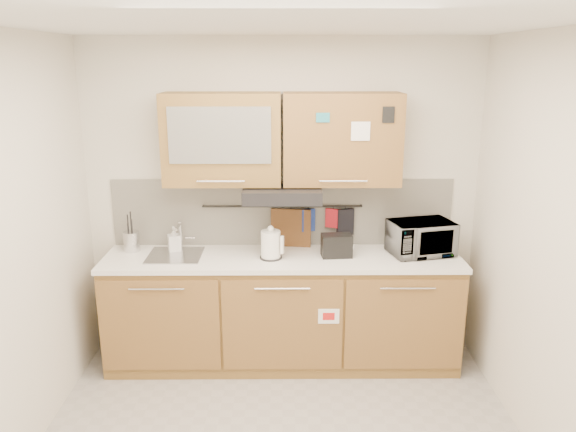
{
  "coord_description": "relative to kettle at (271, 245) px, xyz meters",
  "views": [
    {
      "loc": [
        0.01,
        -3.0,
        2.41
      ],
      "look_at": [
        0.04,
        1.05,
        1.29
      ],
      "focal_mm": 35.0,
      "sensor_mm": 36.0,
      "label": 1
    }
  ],
  "objects": [
    {
      "name": "wall_back",
      "position": [
        0.09,
        0.36,
        0.27
      ],
      "size": [
        3.2,
        0.0,
        3.2
      ],
      "primitive_type": "plane",
      "rotation": [
        1.57,
        0.0,
        0.0
      ],
      "color": "silver",
      "rests_on": "ground"
    },
    {
      "name": "toaster",
      "position": [
        0.52,
        0.04,
        -0.01
      ],
      "size": [
        0.25,
        0.16,
        0.18
      ],
      "rotation": [
        0.0,
        0.0,
        0.09
      ],
      "color": "black",
      "rests_on": "countertop"
    },
    {
      "name": "soap_bottle",
      "position": [
        -0.78,
        0.17,
        -0.0
      ],
      "size": [
        0.12,
        0.12,
        0.21
      ],
      "primitive_type": "imported",
      "rotation": [
        0.0,
        0.0,
        0.34
      ],
      "color": "#999999",
      "rests_on": "countertop"
    },
    {
      "name": "dark_pouch",
      "position": [
        0.61,
        0.29,
        0.1
      ],
      "size": [
        0.15,
        0.08,
        0.22
      ],
      "primitive_type": "cube",
      "rotation": [
        0.0,
        0.0,
        0.31
      ],
      "color": "black",
      "rests_on": "utensil_rail"
    },
    {
      "name": "cutting_board",
      "position": [
        0.16,
        0.29,
        0.01
      ],
      "size": [
        0.33,
        0.07,
        0.41
      ],
      "primitive_type": "cube",
      "rotation": [
        0.0,
        0.0,
        -0.14
      ],
      "color": "brown",
      "rests_on": "utensil_rail"
    },
    {
      "name": "countertop",
      "position": [
        0.09,
        0.05,
        -0.13
      ],
      "size": [
        2.82,
        0.62,
        0.04
      ],
      "primitive_type": "cube",
      "color": "white",
      "rests_on": "base_cabinet"
    },
    {
      "name": "ceiling",
      "position": [
        0.09,
        -1.14,
        1.57
      ],
      "size": [
        3.2,
        3.2,
        0.0
      ],
      "primitive_type": "plane",
      "rotation": [
        3.14,
        0.0,
        0.0
      ],
      "color": "white",
      "rests_on": "wall_back"
    },
    {
      "name": "microwave",
      "position": [
        1.19,
        0.1,
        0.03
      ],
      "size": [
        0.55,
        0.43,
        0.27
      ],
      "primitive_type": "imported",
      "rotation": [
        0.0,
        0.0,
        0.24
      ],
      "color": "#999999",
      "rests_on": "countertop"
    },
    {
      "name": "backsplash",
      "position": [
        0.09,
        0.35,
        0.17
      ],
      "size": [
        2.8,
        0.02,
        0.56
      ],
      "primitive_type": "cube",
      "color": "silver",
      "rests_on": "countertop"
    },
    {
      "name": "base_cabinet",
      "position": [
        0.09,
        0.05,
        -0.62
      ],
      "size": [
        2.8,
        0.64,
        0.88
      ],
      "color": "olive",
      "rests_on": "floor"
    },
    {
      "name": "oven_mitt",
      "position": [
        0.3,
        0.29,
        0.12
      ],
      "size": [
        0.12,
        0.06,
        0.19
      ],
      "primitive_type": "cube",
      "rotation": [
        0.0,
        0.0,
        0.32
      ],
      "color": "navy",
      "rests_on": "utensil_rail"
    },
    {
      "name": "pot_holder",
      "position": [
        0.51,
        0.29,
        0.13
      ],
      "size": [
        0.13,
        0.07,
        0.16
      ],
      "primitive_type": "cube",
      "rotation": [
        0.0,
        0.0,
        -0.38
      ],
      "color": "#AD1721",
      "rests_on": "utensil_rail"
    },
    {
      "name": "utensil_crock",
      "position": [
        -1.13,
        0.19,
        -0.02
      ],
      "size": [
        0.17,
        0.17,
        0.32
      ],
      "rotation": [
        0.0,
        0.0,
        -0.43
      ],
      "color": "silver",
      "rests_on": "countertop"
    },
    {
      "name": "upper_cabinets",
      "position": [
        0.08,
        0.18,
        0.8
      ],
      "size": [
        1.82,
        0.37,
        0.7
      ],
      "color": "olive",
      "rests_on": "wall_back"
    },
    {
      "name": "sink",
      "position": [
        -0.76,
        0.07,
        -0.1
      ],
      "size": [
        0.42,
        0.4,
        0.26
      ],
      "color": "silver",
      "rests_on": "countertop"
    },
    {
      "name": "range_hood",
      "position": [
        0.09,
        0.11,
        0.39
      ],
      "size": [
        0.6,
        0.46,
        0.1
      ],
      "primitive_type": "cube",
      "color": "black",
      "rests_on": "upper_cabinets"
    },
    {
      "name": "utensil_rail",
      "position": [
        0.09,
        0.31,
        0.23
      ],
      "size": [
        1.3,
        0.02,
        0.02
      ],
      "primitive_type": "cylinder",
      "rotation": [
        0.0,
        1.57,
        0.0
      ],
      "color": "black",
      "rests_on": "backsplash"
    },
    {
      "name": "wall_right",
      "position": [
        1.69,
        -1.14,
        0.27
      ],
      "size": [
        0.0,
        3.0,
        3.0
      ],
      "primitive_type": "plane",
      "rotation": [
        1.57,
        0.0,
        -1.57
      ],
      "color": "silver",
      "rests_on": "ground"
    },
    {
      "name": "kettle",
      "position": [
        0.0,
        0.0,
        0.0
      ],
      "size": [
        0.2,
        0.19,
        0.27
      ],
      "rotation": [
        0.0,
        0.0,
        -0.36
      ],
      "color": "white",
      "rests_on": "countertop"
    }
  ]
}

